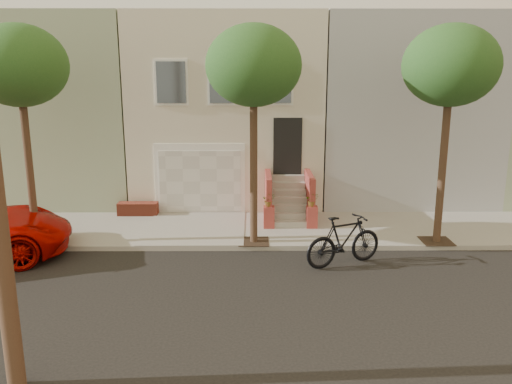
{
  "coord_description": "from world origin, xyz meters",
  "views": [
    {
      "loc": [
        0.96,
        -11.03,
        5.23
      ],
      "look_at": [
        1.06,
        3.0,
        1.9
      ],
      "focal_mm": 36.73,
      "sensor_mm": 36.0,
      "label": 1
    }
  ],
  "objects": [
    {
      "name": "ground",
      "position": [
        0.0,
        0.0,
        0.0
      ],
      "size": [
        90.0,
        90.0,
        0.0
      ],
      "primitive_type": "plane",
      "color": "black",
      "rests_on": "ground"
    },
    {
      "name": "sidewalk",
      "position": [
        0.0,
        5.35,
        0.07
      ],
      "size": [
        40.0,
        3.7,
        0.15
      ],
      "primitive_type": "cube",
      "color": "gray",
      "rests_on": "ground"
    },
    {
      "name": "house_row",
      "position": [
        0.0,
        11.19,
        3.64
      ],
      "size": [
        33.1,
        11.7,
        7.0
      ],
      "color": "beige",
      "rests_on": "sidewalk"
    },
    {
      "name": "tree_left",
      "position": [
        -5.5,
        3.9,
        5.26
      ],
      "size": [
        2.7,
        2.57,
        6.3
      ],
      "color": "#2D2116",
      "rests_on": "sidewalk"
    },
    {
      "name": "tree_mid",
      "position": [
        1.0,
        3.9,
        5.26
      ],
      "size": [
        2.7,
        2.57,
        6.3
      ],
      "color": "#2D2116",
      "rests_on": "sidewalk"
    },
    {
      "name": "tree_right",
      "position": [
        6.5,
        3.9,
        5.26
      ],
      "size": [
        2.7,
        2.57,
        6.3
      ],
      "color": "#2D2116",
      "rests_on": "sidewalk"
    },
    {
      "name": "motorcycle",
      "position": [
        3.43,
        2.38,
        0.7
      ],
      "size": [
        2.39,
        1.57,
        1.4
      ],
      "primitive_type": "imported",
      "rotation": [
        0.0,
        0.0,
        2.0
      ],
      "color": "black",
      "rests_on": "ground"
    }
  ]
}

